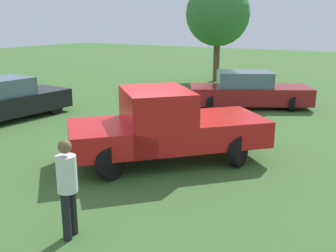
# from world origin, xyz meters

# --- Properties ---
(ground_plane) EXTENTS (80.00, 80.00, 0.00)m
(ground_plane) POSITION_xyz_m (0.00, 0.00, 0.00)
(ground_plane) COLOR #3D662D
(pickup_truck) EXTENTS (4.84, 4.69, 1.83)m
(pickup_truck) POSITION_xyz_m (-0.32, -0.48, 0.95)
(pickup_truck) COLOR black
(pickup_truck) RESTS_ON ground_plane
(sedan_near) EXTENTS (4.51, 2.10, 1.49)m
(sedan_near) POSITION_xyz_m (0.47, 6.62, 0.69)
(sedan_near) COLOR black
(sedan_near) RESTS_ON ground_plane
(sedan_far) EXTENTS (3.90, 5.04, 1.45)m
(sedan_far) POSITION_xyz_m (6.95, 0.00, 0.66)
(sedan_far) COLOR black
(sedan_far) RESTS_ON ground_plane
(person_visitor) EXTENTS (0.39, 0.39, 1.65)m
(person_visitor) POSITION_xyz_m (-4.15, -1.10, 0.93)
(person_visitor) COLOR black
(person_visitor) RESTS_ON ground_plane
(tree_back_left) EXTENTS (3.61, 3.61, 5.60)m
(tree_back_left) POSITION_xyz_m (12.89, 4.17, 3.78)
(tree_back_left) COLOR brown
(tree_back_left) RESTS_ON ground_plane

